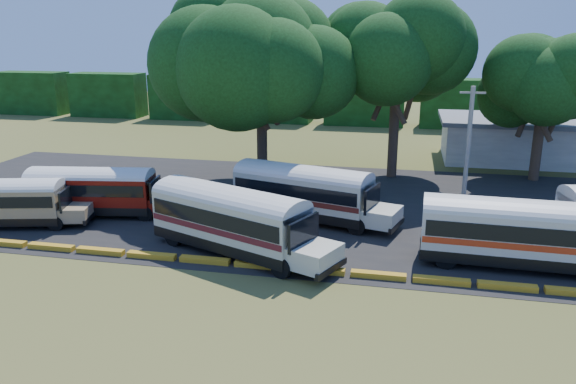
% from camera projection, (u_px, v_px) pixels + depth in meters
% --- Properties ---
extents(ground, '(160.00, 160.00, 0.00)m').
position_uv_depth(ground, '(285.00, 279.00, 27.55)').
color(ground, '#3D4818').
rests_on(ground, ground).
extents(asphalt_strip, '(64.00, 24.00, 0.02)m').
position_uv_depth(asphalt_strip, '(336.00, 207.00, 38.62)').
color(asphalt_strip, black).
rests_on(asphalt_strip, ground).
extents(curb, '(53.70, 0.45, 0.30)m').
position_uv_depth(curb, '(289.00, 268.00, 28.45)').
color(curb, gold).
rests_on(curb, ground).
extents(terminal_building, '(19.00, 9.00, 4.00)m').
position_uv_depth(terminal_building, '(545.00, 140.00, 51.57)').
color(terminal_building, silver).
rests_on(terminal_building, ground).
extents(treeline_backdrop, '(130.00, 4.00, 6.00)m').
position_uv_depth(treeline_backdrop, '(365.00, 101.00, 71.82)').
color(treeline_backdrop, black).
rests_on(treeline_backdrop, ground).
extents(bus_beige, '(9.40, 4.35, 3.00)m').
position_uv_depth(bus_beige, '(4.00, 200.00, 34.47)').
color(bus_beige, black).
rests_on(bus_beige, ground).
extents(bus_red, '(9.99, 3.89, 3.20)m').
position_uv_depth(bus_red, '(95.00, 188.00, 36.52)').
color(bus_red, black).
rests_on(bus_red, ground).
extents(bus_cream_west, '(11.29, 6.84, 3.65)m').
position_uv_depth(bus_cream_west, '(233.00, 217.00, 30.22)').
color(bus_cream_west, black).
rests_on(bus_cream_west, ground).
extents(bus_cream_east, '(11.06, 5.43, 3.53)m').
position_uv_depth(bus_cream_east, '(306.00, 190.00, 35.58)').
color(bus_cream_east, black).
rests_on(bus_cream_east, ground).
extents(bus_white_red, '(10.94, 3.07, 3.57)m').
position_uv_depth(bus_white_red, '(516.00, 230.00, 28.42)').
color(bus_white_red, black).
rests_on(bus_white_red, ground).
extents(tree_west, '(11.58, 11.58, 14.59)m').
position_uv_depth(tree_west, '(261.00, 50.00, 41.43)').
color(tree_west, '#312118').
rests_on(tree_west, ground).
extents(tree_center, '(9.27, 9.27, 13.77)m').
position_uv_depth(tree_center, '(398.00, 49.00, 44.02)').
color(tree_center, '#312118').
rests_on(tree_center, ground).
extents(tree_east, '(9.08, 9.08, 11.22)m').
position_uv_depth(tree_east, '(545.00, 82.00, 43.60)').
color(tree_east, '#312118').
rests_on(tree_east, ground).
extents(utility_pole, '(1.60, 0.30, 8.35)m').
position_uv_depth(utility_pole, '(468.00, 149.00, 36.58)').
color(utility_pole, gray).
rests_on(utility_pole, ground).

